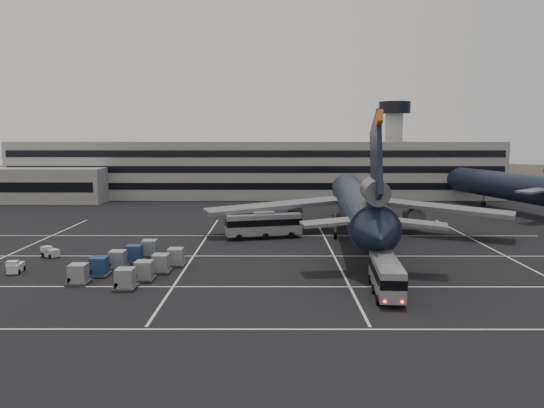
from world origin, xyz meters
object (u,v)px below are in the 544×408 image
at_px(bus_far, 264,224).
at_px(uld_cluster, 133,263).
at_px(tug_a, 15,267).
at_px(bus_near, 386,274).
at_px(trijet_main, 357,203).

distance_m(bus_far, uld_cluster, 24.75).
bearing_deg(tug_a, bus_near, -18.34).
bearing_deg(bus_near, trijet_main, 91.43).
bearing_deg(bus_far, bus_near, -170.59).
distance_m(bus_far, tug_a, 34.34).
height_order(bus_far, uld_cluster, bus_far).
bearing_deg(bus_far, uld_cluster, 130.18).
bearing_deg(trijet_main, bus_near, -89.14).
distance_m(trijet_main, tug_a, 46.88).
xyz_separation_m(bus_near, tug_a, (-39.85, 7.81, -1.34)).
relative_size(trijet_main, bus_far, 4.92).
xyz_separation_m(trijet_main, tug_a, (-41.50, -21.33, -4.59)).
height_order(bus_near, tug_a, bus_near).
relative_size(bus_near, tug_a, 4.24).
height_order(bus_near, bus_far, bus_far).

